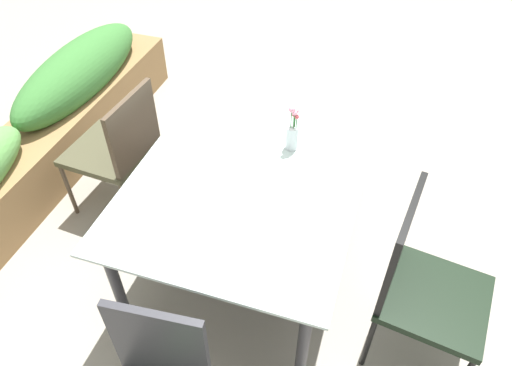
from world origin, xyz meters
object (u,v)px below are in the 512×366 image
(flower_vase, at_px, (292,132))
(chair_near_left, at_px, (420,280))
(dining_table, at_px, (256,166))
(chair_far_side, at_px, (119,145))
(planter_box, at_px, (26,148))

(flower_vase, bearing_deg, chair_near_left, -124.24)
(dining_table, height_order, chair_near_left, chair_near_left)
(chair_far_side, distance_m, chair_near_left, 1.93)
(chair_near_left, height_order, flower_vase, flower_vase)
(chair_near_left, relative_size, planter_box, 0.30)
(chair_near_left, bearing_deg, flower_vase, -115.85)
(chair_far_side, xyz_separation_m, chair_near_left, (-0.47, -1.87, 0.03))
(dining_table, bearing_deg, chair_far_side, 84.37)
(chair_near_left, xyz_separation_m, planter_box, (0.43, 2.60, -0.20))
(chair_far_side, xyz_separation_m, flower_vase, (0.06, -1.10, 0.32))
(dining_table, bearing_deg, chair_near_left, -112.10)
(chair_far_side, distance_m, flower_vase, 1.15)
(chair_far_side, xyz_separation_m, planter_box, (-0.04, 0.73, -0.18))
(dining_table, height_order, planter_box, dining_table)
(chair_near_left, distance_m, flower_vase, 0.98)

